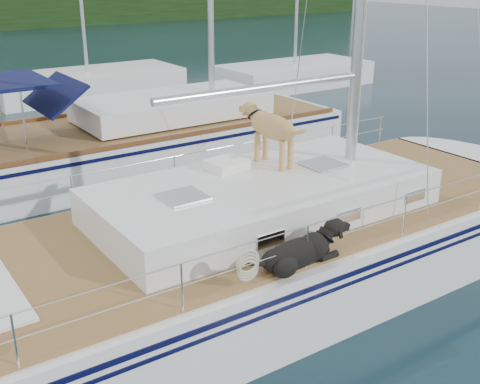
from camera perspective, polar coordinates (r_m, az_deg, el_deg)
ground at (r=9.51m, az=-1.84°, el=-10.02°), size 120.00×120.00×0.00m
main_sailboat at (r=9.23m, az=-1.36°, el=-6.22°), size 12.00×3.80×14.01m
neighbor_sailboat at (r=15.47m, az=-9.87°, el=4.56°), size 11.00×3.50×13.30m
bg_boat_center at (r=24.79m, az=-14.18°, el=9.90°), size 7.20×3.00×11.65m
bg_boat_east at (r=26.14m, az=5.19°, el=10.99°), size 6.40×3.00×11.65m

